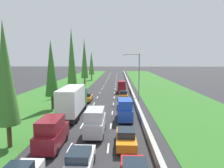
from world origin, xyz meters
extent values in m
plane|color=#28282B|center=(0.00, 60.00, 0.00)|extent=(300.00, 300.00, 0.00)
cube|color=#2D6623|center=(-12.65, 60.00, 0.02)|extent=(14.00, 140.00, 0.04)
cube|color=#2D6623|center=(14.35, 60.00, 0.02)|extent=(14.00, 140.00, 0.04)
cube|color=#9E9B93|center=(5.70, 60.00, 0.42)|extent=(0.44, 120.00, 0.85)
cube|color=white|center=(-1.75, 15.00, 0.01)|extent=(0.14, 2.00, 0.01)
cube|color=white|center=(-1.75, 21.00, 0.01)|extent=(0.14, 2.00, 0.01)
cube|color=white|center=(-1.75, 27.00, 0.01)|extent=(0.14, 2.00, 0.01)
cube|color=white|center=(-1.75, 33.00, 0.01)|extent=(0.14, 2.00, 0.01)
cube|color=white|center=(-1.75, 39.00, 0.01)|extent=(0.14, 2.00, 0.01)
cube|color=white|center=(-1.75, 45.00, 0.01)|extent=(0.14, 2.00, 0.01)
cube|color=white|center=(-1.75, 51.00, 0.01)|extent=(0.14, 2.00, 0.01)
cube|color=white|center=(-1.75, 57.00, 0.01)|extent=(0.14, 2.00, 0.01)
cube|color=white|center=(-1.75, 63.00, 0.01)|extent=(0.14, 2.00, 0.01)
cube|color=white|center=(-1.75, 69.00, 0.01)|extent=(0.14, 2.00, 0.01)
cube|color=white|center=(-1.75, 75.00, 0.01)|extent=(0.14, 2.00, 0.01)
cube|color=white|center=(-1.75, 81.00, 0.01)|extent=(0.14, 2.00, 0.01)
cube|color=white|center=(-1.75, 87.00, 0.01)|extent=(0.14, 2.00, 0.01)
cube|color=white|center=(-1.75, 93.00, 0.01)|extent=(0.14, 2.00, 0.01)
cube|color=white|center=(-1.75, 99.00, 0.01)|extent=(0.14, 2.00, 0.01)
cube|color=white|center=(-1.75, 105.00, 0.01)|extent=(0.14, 2.00, 0.01)
cube|color=white|center=(-1.75, 111.00, 0.01)|extent=(0.14, 2.00, 0.01)
cube|color=white|center=(-1.75, 117.00, 0.01)|extent=(0.14, 2.00, 0.01)
cube|color=white|center=(1.75, 15.00, 0.01)|extent=(0.14, 2.00, 0.01)
cube|color=white|center=(1.75, 21.00, 0.01)|extent=(0.14, 2.00, 0.01)
cube|color=white|center=(1.75, 27.00, 0.01)|extent=(0.14, 2.00, 0.01)
cube|color=white|center=(1.75, 33.00, 0.01)|extent=(0.14, 2.00, 0.01)
cube|color=white|center=(1.75, 39.00, 0.01)|extent=(0.14, 2.00, 0.01)
cube|color=white|center=(1.75, 45.00, 0.01)|extent=(0.14, 2.00, 0.01)
cube|color=white|center=(1.75, 51.00, 0.01)|extent=(0.14, 2.00, 0.01)
cube|color=white|center=(1.75, 57.00, 0.01)|extent=(0.14, 2.00, 0.01)
cube|color=white|center=(1.75, 63.00, 0.01)|extent=(0.14, 2.00, 0.01)
cube|color=white|center=(1.75, 69.00, 0.01)|extent=(0.14, 2.00, 0.01)
cube|color=white|center=(1.75, 75.00, 0.01)|extent=(0.14, 2.00, 0.01)
cube|color=white|center=(1.75, 81.00, 0.01)|extent=(0.14, 2.00, 0.01)
cube|color=white|center=(1.75, 87.00, 0.01)|extent=(0.14, 2.00, 0.01)
cube|color=white|center=(1.75, 93.00, 0.01)|extent=(0.14, 2.00, 0.01)
cube|color=white|center=(1.75, 99.00, 0.01)|extent=(0.14, 2.00, 0.01)
cube|color=white|center=(1.75, 105.00, 0.01)|extent=(0.14, 2.00, 0.01)
cube|color=white|center=(1.75, 111.00, 0.01)|extent=(0.14, 2.00, 0.01)
cube|color=white|center=(1.75, 117.00, 0.01)|extent=(0.14, 2.00, 0.01)
cube|color=#19232D|center=(3.69, 9.39, 1.40)|extent=(1.52, 1.60, 0.64)
cube|color=white|center=(-0.06, 11.11, 0.68)|extent=(1.76, 4.50, 0.72)
cube|color=#19232D|center=(-0.06, 10.96, 1.34)|extent=(1.56, 1.90, 0.60)
cylinder|color=black|center=(-0.86, 12.50, 0.32)|extent=(0.22, 0.64, 0.64)
cylinder|color=black|center=(0.74, 12.50, 0.32)|extent=(0.22, 0.64, 0.64)
cube|color=orange|center=(3.36, 15.55, 0.68)|extent=(1.76, 4.50, 0.72)
cube|color=#19232D|center=(3.36, 15.40, 1.34)|extent=(1.56, 1.90, 0.60)
cylinder|color=black|center=(2.56, 16.95, 0.32)|extent=(0.22, 0.64, 0.64)
cylinder|color=black|center=(4.16, 16.95, 0.32)|extent=(0.22, 0.64, 0.64)
cylinder|color=black|center=(2.56, 14.16, 0.32)|extent=(0.22, 0.64, 0.64)
cylinder|color=black|center=(4.16, 14.16, 0.32)|extent=(0.22, 0.64, 0.64)
cube|color=#1E47B7|center=(3.51, 23.58, 1.02)|extent=(1.90, 4.90, 1.40)
cube|color=#1E47B7|center=(3.51, 23.28, 2.27)|extent=(1.80, 3.10, 1.10)
cylinder|color=black|center=(2.64, 25.10, 0.32)|extent=(0.22, 0.64, 0.64)
cylinder|color=black|center=(4.38, 25.10, 0.32)|extent=(0.22, 0.64, 0.64)
cylinder|color=black|center=(2.64, 22.06, 0.32)|extent=(0.22, 0.64, 0.64)
cylinder|color=black|center=(4.38, 22.06, 0.32)|extent=(0.22, 0.64, 0.64)
cube|color=#1E47B7|center=(3.54, 30.29, 0.68)|extent=(1.76, 4.50, 0.72)
cube|color=#19232D|center=(3.54, 30.14, 1.34)|extent=(1.56, 1.90, 0.60)
cylinder|color=black|center=(2.74, 31.68, 0.32)|extent=(0.22, 0.64, 0.64)
cylinder|color=black|center=(4.34, 31.68, 0.32)|extent=(0.22, 0.64, 0.64)
cylinder|color=black|center=(2.74, 28.89, 0.32)|extent=(0.22, 0.64, 0.64)
cylinder|color=black|center=(4.34, 28.89, 0.32)|extent=(0.22, 0.64, 0.64)
cube|color=silver|center=(0.21, 18.36, 1.02)|extent=(1.90, 4.90, 1.40)
cube|color=silver|center=(0.21, 18.06, 2.27)|extent=(1.80, 3.10, 1.10)
cylinder|color=black|center=(-0.66, 19.88, 0.32)|extent=(0.22, 0.64, 0.64)
cylinder|color=black|center=(1.08, 19.88, 0.32)|extent=(0.22, 0.64, 0.64)
cylinder|color=black|center=(-0.66, 16.84, 0.32)|extent=(0.22, 0.64, 0.64)
cylinder|color=black|center=(1.08, 16.84, 0.32)|extent=(0.22, 0.64, 0.64)
cube|color=orange|center=(3.58, 37.52, 0.70)|extent=(1.68, 3.90, 0.76)
cube|color=#19232D|center=(3.58, 37.22, 1.40)|extent=(1.52, 1.60, 0.64)
cylinder|color=black|center=(2.82, 38.73, 0.32)|extent=(0.22, 0.64, 0.64)
cylinder|color=black|center=(4.34, 38.73, 0.32)|extent=(0.22, 0.64, 0.64)
cylinder|color=black|center=(2.82, 36.31, 0.32)|extent=(0.22, 0.64, 0.64)
cylinder|color=black|center=(4.34, 36.31, 0.32)|extent=(0.22, 0.64, 0.64)
cube|color=maroon|center=(3.39, 45.18, 1.02)|extent=(1.90, 4.90, 1.40)
cube|color=maroon|center=(3.39, 44.88, 2.27)|extent=(1.80, 3.10, 1.10)
cylinder|color=black|center=(2.52, 46.70, 0.32)|extent=(0.22, 0.64, 0.64)
cylinder|color=black|center=(4.26, 46.70, 0.32)|extent=(0.22, 0.64, 0.64)
cylinder|color=black|center=(2.52, 43.67, 0.32)|extent=(0.22, 0.64, 0.64)
cylinder|color=black|center=(4.26, 43.67, 0.32)|extent=(0.22, 0.64, 0.64)
cube|color=maroon|center=(-3.31, 15.00, 1.02)|extent=(1.90, 4.90, 1.40)
cube|color=maroon|center=(-3.31, 14.70, 2.27)|extent=(1.80, 3.10, 1.10)
cylinder|color=black|center=(-4.18, 16.52, 0.32)|extent=(0.22, 0.64, 0.64)
cylinder|color=black|center=(-2.44, 16.52, 0.32)|extent=(0.22, 0.64, 0.64)
cylinder|color=black|center=(-4.18, 13.48, 0.32)|extent=(0.22, 0.64, 0.64)
cylinder|color=black|center=(-2.44, 13.48, 0.32)|extent=(0.22, 0.64, 0.64)
cube|color=black|center=(-3.68, 25.27, 0.60)|extent=(2.20, 9.40, 0.56)
cube|color=#237A33|center=(-3.68, 28.87, 2.13)|extent=(2.40, 2.20, 2.50)
cube|color=silver|center=(-3.68, 24.17, 2.53)|extent=(2.44, 7.20, 3.30)
cylinder|color=black|center=(-4.80, 28.57, 0.32)|extent=(0.22, 0.64, 0.64)
cylinder|color=black|center=(-2.56, 28.57, 0.32)|extent=(0.22, 0.64, 0.64)
cylinder|color=black|center=(-4.80, 23.09, 0.32)|extent=(0.22, 0.64, 0.64)
cylinder|color=black|center=(-2.56, 23.09, 0.32)|extent=(0.22, 0.64, 0.64)
cylinder|color=black|center=(-4.80, 22.01, 0.32)|extent=(0.22, 0.64, 0.64)
cylinder|color=black|center=(-2.56, 22.01, 0.32)|extent=(0.22, 0.64, 0.64)
cube|color=orange|center=(-3.34, 34.97, 0.68)|extent=(1.76, 4.50, 0.72)
cube|color=#19232D|center=(-3.34, 34.82, 1.34)|extent=(1.56, 1.90, 0.60)
cylinder|color=black|center=(-4.14, 36.36, 0.32)|extent=(0.22, 0.64, 0.64)
cylinder|color=black|center=(-2.54, 36.36, 0.32)|extent=(0.22, 0.64, 0.64)
cylinder|color=black|center=(-4.14, 33.57, 0.32)|extent=(0.22, 0.64, 0.64)
cylinder|color=black|center=(-2.54, 33.57, 0.32)|extent=(0.22, 0.64, 0.64)
cylinder|color=#4C3823|center=(-7.19, 14.88, 1.10)|extent=(0.40, 0.40, 2.20)
cone|color=#3D752D|center=(-7.19, 14.88, 6.76)|extent=(2.08, 2.08, 9.11)
cylinder|color=#4C3823|center=(-7.80, 28.68, 1.10)|extent=(0.40, 0.40, 2.20)
cone|color=#2D6623|center=(-7.80, 28.68, 6.58)|extent=(2.07, 2.07, 8.75)
cylinder|color=#4C3823|center=(-8.00, 43.42, 1.10)|extent=(0.41, 0.41, 2.20)
cone|color=#3D752D|center=(-8.00, 43.42, 8.56)|extent=(2.17, 2.17, 12.73)
cylinder|color=#4C3823|center=(-7.63, 58.36, 1.10)|extent=(0.41, 0.41, 2.20)
cone|color=#3D752D|center=(-7.63, 58.36, 8.09)|extent=(2.15, 2.15, 11.78)
cylinder|color=#4C3823|center=(-7.44, 72.58, 1.10)|extent=(0.40, 0.40, 2.20)
cone|color=#4C7F38|center=(-7.44, 72.58, 6.50)|extent=(2.07, 2.07, 8.61)
cylinder|color=gray|center=(6.59, 36.38, 4.50)|extent=(0.20, 0.20, 9.00)
cylinder|color=gray|center=(5.19, 36.38, 8.85)|extent=(2.80, 0.12, 0.12)
cube|color=silver|center=(3.79, 36.38, 8.75)|extent=(0.60, 0.28, 0.20)
camera|label=1|loc=(2.66, -2.28, 8.00)|focal=32.32mm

